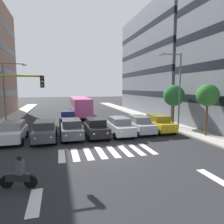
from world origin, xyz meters
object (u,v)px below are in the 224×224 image
at_px(street_lamp_left, 177,84).
at_px(car_1, 140,124).
at_px(street_tree_1, 174,96).
at_px(car_0, 159,123).
at_px(street_lamp_right, 8,88).
at_px(car_row2_0, 68,118).
at_px(car_5, 45,131).
at_px(car_2, 120,126).
at_px(street_tree_0, 208,95).
at_px(car_4, 71,129).
at_px(motorcycle_with_rider, 19,175).
at_px(car_6, 13,132).
at_px(bus_behind_traffic, 80,105).
at_px(car_3, 96,128).

bearing_deg(street_lamp_left, car_1, 3.59).
distance_m(street_lamp_left, street_tree_1, 2.33).
bearing_deg(car_0, street_lamp_right, -24.07).
relative_size(car_row2_0, street_lamp_right, 0.61).
bearing_deg(car_5, car_1, -175.10).
bearing_deg(car_2, street_tree_0, 160.78).
height_order(car_5, street_lamp_left, street_lamp_left).
relative_size(car_row2_0, street_tree_0, 0.93).
height_order(car_4, motorcycle_with_rider, car_4).
relative_size(car_6, street_lamp_left, 0.56).
height_order(car_6, bus_behind_traffic, bus_behind_traffic).
height_order(street_lamp_left, street_tree_1, street_lamp_left).
bearing_deg(car_2, car_row2_0, -57.13).
xyz_separation_m(car_row2_0, street_lamp_left, (-11.03, 6.45, 4.05)).
xyz_separation_m(car_1, bus_behind_traffic, (4.56, -13.43, 0.97)).
relative_size(car_3, car_6, 1.00).
height_order(car_4, car_6, same).
bearing_deg(street_tree_1, car_5, 11.26).
relative_size(bus_behind_traffic, street_tree_1, 2.23).
xyz_separation_m(car_row2_0, street_tree_0, (-12.19, 9.76, 2.98)).
distance_m(car_1, car_5, 9.12).
height_order(car_1, street_lamp_right, street_lamp_right).
distance_m(car_2, street_lamp_left, 7.63).
xyz_separation_m(car_row2_0, bus_behind_traffic, (-2.25, -6.72, 0.97)).
height_order(car_5, street_tree_1, street_tree_1).
bearing_deg(car_4, car_6, 0.07).
bearing_deg(street_lamp_left, street_tree_1, -114.47).
distance_m(car_6, street_lamp_right, 8.62).
bearing_deg(street_tree_0, bus_behind_traffic, -58.92).
bearing_deg(car_5, motorcycle_with_rider, 85.71).
height_order(car_4, street_tree_0, street_tree_0).
height_order(street_lamp_left, street_lamp_right, street_lamp_left).
height_order(car_row2_0, street_tree_1, street_tree_1).
bearing_deg(car_5, street_tree_0, 171.08).
bearing_deg(street_lamp_right, car_2, 146.22).
xyz_separation_m(car_1, car_3, (4.56, 0.47, 0.00)).
relative_size(car_2, bus_behind_traffic, 0.42).
xyz_separation_m(car_2, car_4, (4.58, 0.06, 0.00)).
bearing_deg(motorcycle_with_rider, car_5, -94.29).
xyz_separation_m(car_1, motorcycle_with_rider, (9.73, 9.28, -0.24)).
relative_size(car_0, car_row2_0, 1.00).
bearing_deg(car_row2_0, street_tree_1, 158.42).
bearing_deg(motorcycle_with_rider, car_3, -120.36).
xyz_separation_m(car_2, bus_behind_traffic, (2.35, -13.83, 0.97)).
height_order(motorcycle_with_rider, street_tree_1, street_tree_1).
bearing_deg(car_0, motorcycle_with_rider, 38.33).
height_order(car_row2_0, street_lamp_left, street_lamp_left).
distance_m(car_4, street_lamp_right, 10.73).
height_order(street_lamp_left, street_tree_0, street_lamp_left).
distance_m(car_4, car_row2_0, 7.18).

